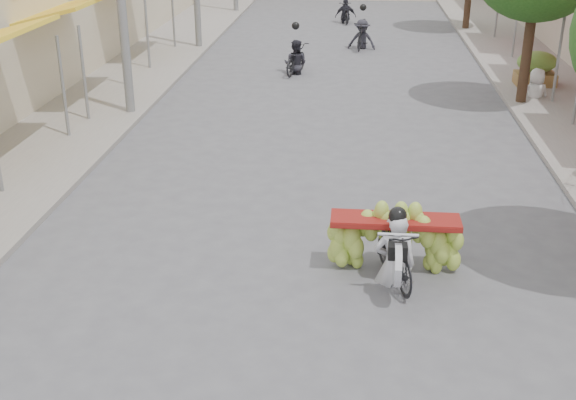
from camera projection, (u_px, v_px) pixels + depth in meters
The scene contains 8 objects.
sidewalk_left at pixel (109, 85), 22.59m from camera, with size 4.00×60.00×0.12m, color gray.
sidewalk_right at pixel (569, 96), 21.38m from camera, with size 4.00×60.00×0.12m, color gray.
produce_crate_far at pixel (537, 66), 22.10m from camera, with size 1.20×0.88×1.16m.
banana_motorbike at pixel (395, 236), 11.21m from camera, with size 2.20×1.84×2.19m.
pedestrian at pixel (539, 68), 20.72m from camera, with size 0.90×0.64×1.66m.
bg_motorbike_a at pixel (295, 52), 23.94m from camera, with size 1.01×1.79×1.95m.
bg_motorbike_b at pixel (362, 27), 27.61m from camera, with size 1.13×1.94×1.95m.
bg_motorbike_c at pixel (346, 5), 33.09m from camera, with size 1.03×1.58×1.95m.
Camera 1 is at (0.67, -6.55, 5.66)m, focal length 45.00 mm.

